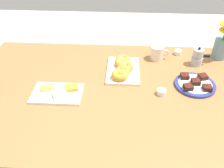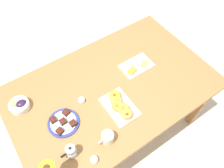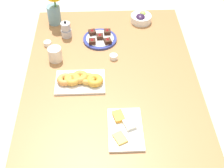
{
  "view_description": "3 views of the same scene",
  "coord_description": "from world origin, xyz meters",
  "px_view_note": "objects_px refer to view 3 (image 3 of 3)",
  "views": [
    {
      "loc": [
        0.06,
        -1.04,
        1.58
      ],
      "look_at": [
        0.0,
        0.0,
        0.78
      ],
      "focal_mm": 40.0,
      "sensor_mm": 36.0,
      "label": 1
    },
    {
      "loc": [
        0.53,
        0.78,
        2.16
      ],
      "look_at": [
        0.0,
        0.0,
        0.78
      ],
      "focal_mm": 35.0,
      "sensor_mm": 36.0,
      "label": 2
    },
    {
      "loc": [
        -1.2,
        0.05,
        2.0
      ],
      "look_at": [
        0.0,
        0.0,
        0.78
      ],
      "focal_mm": 50.0,
      "sensor_mm": 36.0,
      "label": 3
    }
  ],
  "objects_px": {
    "dining_table": "(112,99)",
    "croissant_platter": "(80,80)",
    "cheese_platter": "(125,128)",
    "flower_vase": "(54,12)",
    "jam_cup_berry": "(48,43)",
    "moka_pot": "(66,30)",
    "coffee_mug": "(55,54)",
    "dessert_plate": "(100,39)",
    "jam_cup_honey": "(114,57)",
    "grape_bowl": "(141,18)"
  },
  "relations": [
    {
      "from": "dining_table",
      "to": "croissant_platter",
      "type": "height_order",
      "value": "croissant_platter"
    },
    {
      "from": "cheese_platter",
      "to": "flower_vase",
      "type": "relative_size",
      "value": 1.06
    },
    {
      "from": "jam_cup_berry",
      "to": "moka_pot",
      "type": "relative_size",
      "value": 0.4
    },
    {
      "from": "coffee_mug",
      "to": "flower_vase",
      "type": "bearing_deg",
      "value": 5.24
    },
    {
      "from": "cheese_platter",
      "to": "dining_table",
      "type": "bearing_deg",
      "value": 10.55
    },
    {
      "from": "dessert_plate",
      "to": "moka_pot",
      "type": "bearing_deg",
      "value": 76.67
    },
    {
      "from": "dining_table",
      "to": "flower_vase",
      "type": "bearing_deg",
      "value": 29.29
    },
    {
      "from": "coffee_mug",
      "to": "flower_vase",
      "type": "xyz_separation_m",
      "value": [
        0.4,
        0.04,
        0.04
      ]
    },
    {
      "from": "jam_cup_honey",
      "to": "jam_cup_berry",
      "type": "bearing_deg",
      "value": 70.35
    },
    {
      "from": "dessert_plate",
      "to": "cheese_platter",
      "type": "bearing_deg",
      "value": -171.18
    },
    {
      "from": "coffee_mug",
      "to": "jam_cup_honey",
      "type": "distance_m",
      "value": 0.36
    },
    {
      "from": "jam_cup_honey",
      "to": "dessert_plate",
      "type": "distance_m",
      "value": 0.21
    },
    {
      "from": "coffee_mug",
      "to": "jam_cup_honey",
      "type": "height_order",
      "value": "coffee_mug"
    },
    {
      "from": "grape_bowl",
      "to": "croissant_platter",
      "type": "xyz_separation_m",
      "value": [
        -0.6,
        0.41,
        -0.0
      ]
    },
    {
      "from": "grape_bowl",
      "to": "jam_cup_berry",
      "type": "height_order",
      "value": "grape_bowl"
    },
    {
      "from": "dining_table",
      "to": "grape_bowl",
      "type": "distance_m",
      "value": 0.7
    },
    {
      "from": "croissant_platter",
      "to": "jam_cup_honey",
      "type": "height_order",
      "value": "croissant_platter"
    },
    {
      "from": "flower_vase",
      "to": "cheese_platter",
      "type": "bearing_deg",
      "value": -155.78
    },
    {
      "from": "grape_bowl",
      "to": "flower_vase",
      "type": "relative_size",
      "value": 0.59
    },
    {
      "from": "dining_table",
      "to": "jam_cup_honey",
      "type": "xyz_separation_m",
      "value": [
        0.26,
        -0.02,
        0.1
      ]
    },
    {
      "from": "grape_bowl",
      "to": "dessert_plate",
      "type": "bearing_deg",
      "value": 124.54
    },
    {
      "from": "grape_bowl",
      "to": "jam_cup_berry",
      "type": "xyz_separation_m",
      "value": [
        -0.24,
        0.63,
        -0.01
      ]
    },
    {
      "from": "grape_bowl",
      "to": "moka_pot",
      "type": "relative_size",
      "value": 1.21
    },
    {
      "from": "croissant_platter",
      "to": "flower_vase",
      "type": "xyz_separation_m",
      "value": [
        0.61,
        0.19,
        0.06
      ]
    },
    {
      "from": "dining_table",
      "to": "jam_cup_honey",
      "type": "relative_size",
      "value": 33.33
    },
    {
      "from": "jam_cup_honey",
      "to": "jam_cup_berry",
      "type": "xyz_separation_m",
      "value": [
        0.15,
        0.42,
        0.0
      ]
    },
    {
      "from": "cheese_platter",
      "to": "flower_vase",
      "type": "bearing_deg",
      "value": 24.22
    },
    {
      "from": "coffee_mug",
      "to": "dessert_plate",
      "type": "xyz_separation_m",
      "value": [
        0.19,
        -0.27,
        -0.03
      ]
    },
    {
      "from": "cheese_platter",
      "to": "flower_vase",
      "type": "distance_m",
      "value": 1.04
    },
    {
      "from": "grape_bowl",
      "to": "dessert_plate",
      "type": "xyz_separation_m",
      "value": [
        -0.2,
        0.29,
        -0.02
      ]
    },
    {
      "from": "croissant_platter",
      "to": "dessert_plate",
      "type": "relative_size",
      "value": 1.27
    },
    {
      "from": "dining_table",
      "to": "cheese_platter",
      "type": "distance_m",
      "value": 0.3
    },
    {
      "from": "dining_table",
      "to": "cheese_platter",
      "type": "bearing_deg",
      "value": -169.45
    },
    {
      "from": "jam_cup_honey",
      "to": "coffee_mug",
      "type": "bearing_deg",
      "value": 89.06
    },
    {
      "from": "dining_table",
      "to": "jam_cup_berry",
      "type": "distance_m",
      "value": 0.58
    },
    {
      "from": "grape_bowl",
      "to": "moka_pot",
      "type": "bearing_deg",
      "value": 106.1
    },
    {
      "from": "grape_bowl",
      "to": "jam_cup_berry",
      "type": "distance_m",
      "value": 0.68
    },
    {
      "from": "grape_bowl",
      "to": "dessert_plate",
      "type": "relative_size",
      "value": 0.65
    },
    {
      "from": "dining_table",
      "to": "coffee_mug",
      "type": "relative_size",
      "value": 13.65
    },
    {
      "from": "grape_bowl",
      "to": "jam_cup_honey",
      "type": "height_order",
      "value": "grape_bowl"
    },
    {
      "from": "flower_vase",
      "to": "moka_pot",
      "type": "distance_m",
      "value": 0.18
    },
    {
      "from": "croissant_platter",
      "to": "flower_vase",
      "type": "height_order",
      "value": "flower_vase"
    },
    {
      "from": "jam_cup_honey",
      "to": "cheese_platter",
      "type": "bearing_deg",
      "value": -176.63
    },
    {
      "from": "dining_table",
      "to": "grape_bowl",
      "type": "bearing_deg",
      "value": -19.45
    },
    {
      "from": "croissant_platter",
      "to": "jam_cup_honey",
      "type": "relative_size",
      "value": 5.83
    },
    {
      "from": "croissant_platter",
      "to": "dessert_plate",
      "type": "height_order",
      "value": "same"
    },
    {
      "from": "grape_bowl",
      "to": "jam_cup_honey",
      "type": "relative_size",
      "value": 2.99
    },
    {
      "from": "croissant_platter",
      "to": "jam_cup_honey",
      "type": "xyz_separation_m",
      "value": [
        0.21,
        -0.2,
        -0.01
      ]
    },
    {
      "from": "croissant_platter",
      "to": "dessert_plate",
      "type": "xyz_separation_m",
      "value": [
        0.4,
        -0.12,
        -0.01
      ]
    },
    {
      "from": "coffee_mug",
      "to": "croissant_platter",
      "type": "distance_m",
      "value": 0.26
    }
  ]
}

